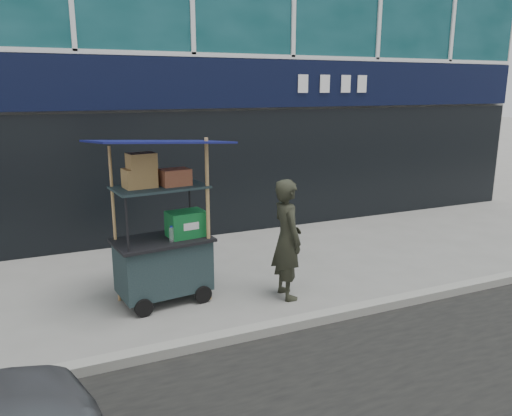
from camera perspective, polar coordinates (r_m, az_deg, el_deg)
name	(u,v)px	position (r m, az deg, el deg)	size (l,w,h in m)	color
ground	(293,320)	(6.41, 4.23, -12.61)	(80.00, 80.00, 0.00)	slate
curb	(301,322)	(6.22, 5.13, -12.85)	(80.00, 0.18, 0.12)	gray
vendor_cart	(164,245)	(6.77, -10.50, -4.13)	(1.80, 1.37, 2.26)	#19262B
vendor_man	(287,239)	(6.78, 3.57, -3.57)	(0.60, 0.40, 1.65)	#26281D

